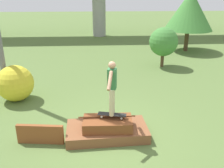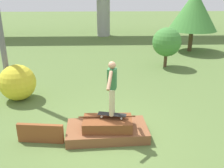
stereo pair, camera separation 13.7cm
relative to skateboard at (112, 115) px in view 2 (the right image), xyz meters
The scene contains 8 objects.
ground_plane 0.71m from the skateboard, 155.66° to the left, with size 80.00×80.00×0.00m, color #567038.
scrap_pile 0.49m from the skateboard, 165.04° to the left, with size 2.28×1.25×0.62m.
scrap_plank_loose 1.97m from the skateboard, behind, with size 1.24×0.24×0.54m.
skateboard is the anchor object (origin of this frame).
skater 0.85m from the skateboard, ahead, with size 0.32×1.06×1.47m.
tree_behind_left 11.50m from the skateboard, 61.15° to the left, with size 3.03×3.03×3.80m.
tree_behind_right 7.22m from the skateboard, 65.02° to the left, with size 1.47×1.47×2.05m.
bush_yellow_flowering 4.28m from the skateboard, 141.50° to the left, with size 1.32×1.32×1.32m.
Camera 2 is at (-0.09, -6.03, 3.88)m, focal length 40.00 mm.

